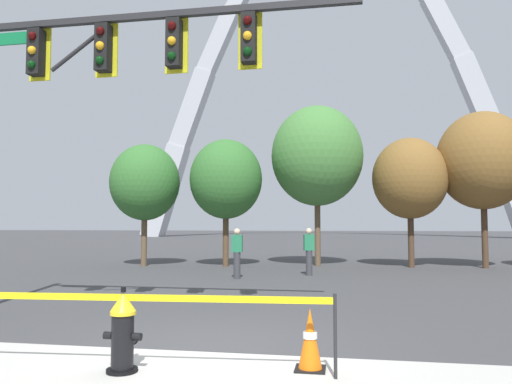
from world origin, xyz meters
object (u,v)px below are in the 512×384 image
at_px(traffic_cone_by_hydrant, 310,340).
at_px(monument_arch, 328,89).
at_px(fire_hydrant, 123,332).
at_px(pedestrian_walking_left, 309,251).
at_px(traffic_signal_gantry, 82,83).
at_px(pedestrian_standing_center, 237,253).

height_order(traffic_cone_by_hydrant, monument_arch, monument_arch).
bearing_deg(fire_hydrant, pedestrian_walking_left, 82.96).
distance_m(fire_hydrant, traffic_signal_gantry, 5.44).
xyz_separation_m(fire_hydrant, traffic_cone_by_hydrant, (2.16, 0.46, -0.11)).
relative_size(traffic_cone_by_hydrant, monument_arch, 0.01).
bearing_deg(pedestrian_walking_left, traffic_cone_by_hydrant, -86.03).
distance_m(traffic_signal_gantry, pedestrian_standing_center, 7.96).
bearing_deg(monument_arch, pedestrian_standing_center, -91.73).
distance_m(fire_hydrant, pedestrian_standing_center, 9.96).
height_order(fire_hydrant, pedestrian_standing_center, pedestrian_standing_center).
bearing_deg(pedestrian_standing_center, fire_hydrant, -85.49).
distance_m(traffic_cone_by_hydrant, traffic_signal_gantry, 6.51).
xyz_separation_m(fire_hydrant, traffic_signal_gantry, (-2.29, 2.98, 3.94)).
bearing_deg(fire_hydrant, traffic_cone_by_hydrant, 12.17).
xyz_separation_m(fire_hydrant, pedestrian_walking_left, (1.40, 11.34, 0.35)).
xyz_separation_m(traffic_cone_by_hydrant, monument_arch, (-1.45, 58.76, 19.05)).
relative_size(fire_hydrant, traffic_signal_gantry, 0.13).
relative_size(traffic_signal_gantry, monument_arch, 0.15).
bearing_deg(traffic_cone_by_hydrant, pedestrian_walking_left, 93.97).
height_order(monument_arch, pedestrian_standing_center, monument_arch).
relative_size(traffic_signal_gantry, pedestrian_standing_center, 4.92).
distance_m(fire_hydrant, monument_arch, 62.19).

